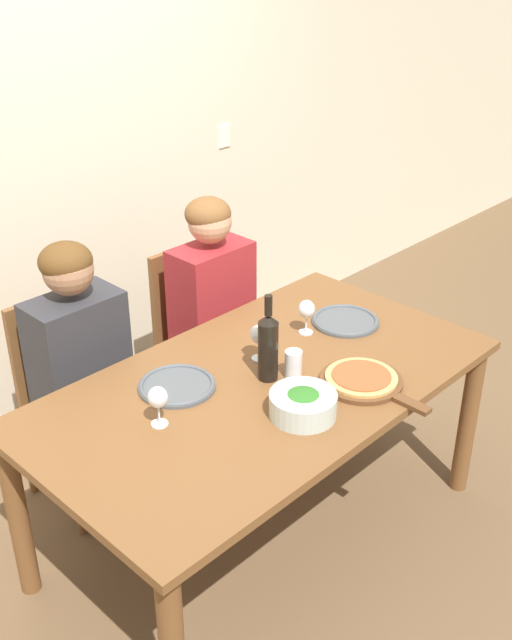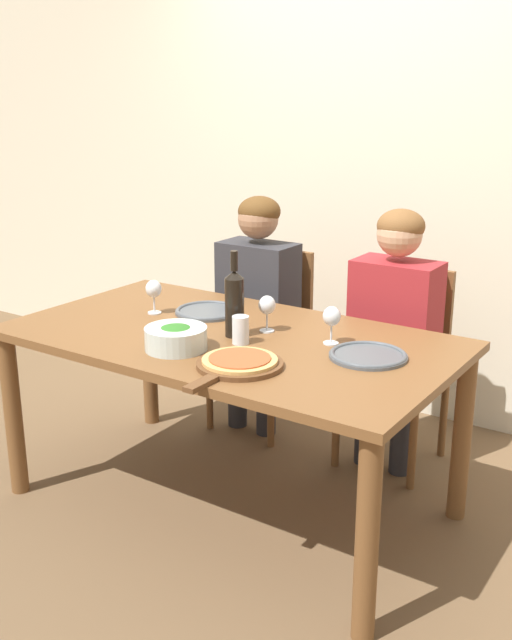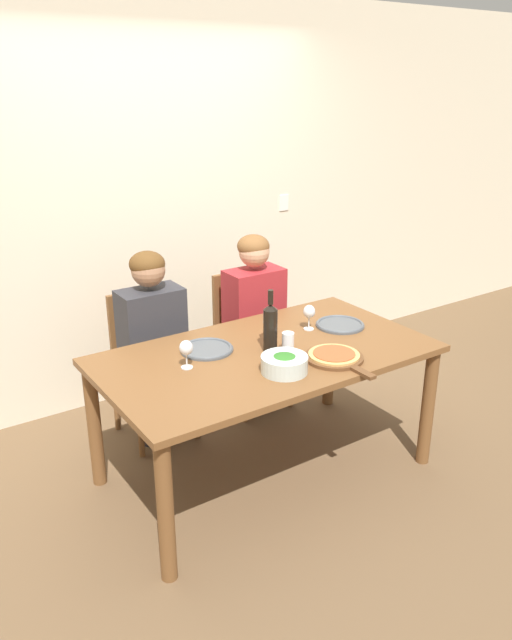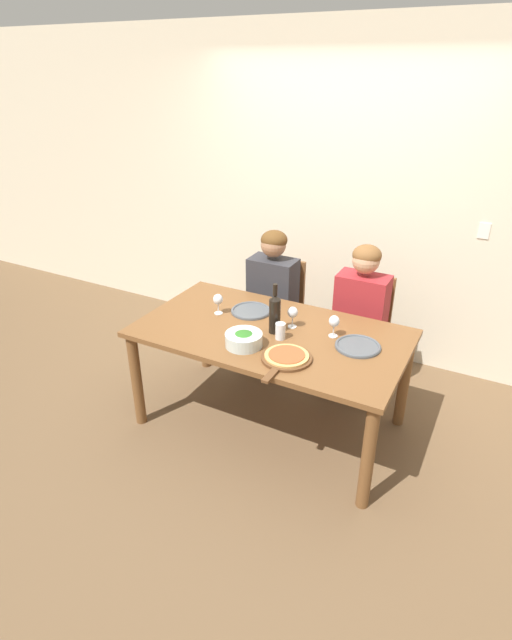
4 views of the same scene
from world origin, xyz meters
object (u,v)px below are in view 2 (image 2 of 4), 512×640
object	(u,v)px
wine_glass_left	(154,290)
chair_right	(400,360)
person_man	(393,317)
dinner_plate_left	(208,311)
person_woman	(256,293)
wine_glass_right	(332,318)
wine_bottle	(234,302)
dinner_plate_right	(368,355)
broccoli_bowl	(176,338)
pizza_on_board	(238,363)
wine_glass_centre	(267,307)
chair_left	(268,333)
water_tumbler	(241,330)

from	to	relation	value
wine_glass_left	chair_right	bearing A→B (deg)	41.43
person_man	dinner_plate_left	world-z (taller)	person_man
person_woman	wine_glass_right	distance (m)	0.94
wine_bottle	dinner_plate_right	world-z (taller)	wine_bottle
broccoli_bowl	pizza_on_board	world-z (taller)	broccoli_bowl
broccoli_bowl	wine_glass_centre	xyz separation A→B (m)	(0.17, 0.37, 0.06)
wine_glass_right	pizza_on_board	bearing A→B (deg)	-110.09
chair_right	dinner_plate_right	distance (m)	0.82
broccoli_bowl	dinner_plate_right	world-z (taller)	broccoli_bowl
broccoli_bowl	chair_left	bearing A→B (deg)	104.42
wine_glass_left	wine_glass_right	bearing A→B (deg)	4.51
wine_glass_right	person_woman	bearing A→B (deg)	141.95
dinner_plate_left	wine_glass_centre	xyz separation A→B (m)	(0.36, -0.08, 0.10)
dinner_plate_left	wine_glass_right	xyz separation A→B (m)	(0.65, -0.07, 0.10)
dinner_plate_right	wine_glass_left	size ratio (longest dim) A/B	1.92
wine_glass_left	wine_glass_right	size ratio (longest dim) A/B	1.00
chair_right	dinner_plate_left	xyz separation A→B (m)	(-0.66, -0.62, 0.28)
wine_glass_right	chair_right	bearing A→B (deg)	89.22
person_woman	pizza_on_board	size ratio (longest dim) A/B	2.69
water_tumbler	chair_right	bearing A→B (deg)	70.89
pizza_on_board	wine_bottle	bearing A→B (deg)	127.50
wine_glass_left	wine_bottle	bearing A→B (deg)	-7.23
person_woman	person_man	bearing A→B (deg)	0.00
dinner_plate_left	wine_glass_left	xyz separation A→B (m)	(-0.19, -0.13, 0.10)
dinner_plate_right	broccoli_bowl	bearing A→B (deg)	-153.78
pizza_on_board	water_tumbler	xyz separation A→B (m)	(-0.14, 0.22, 0.04)
dinner_plate_right	wine_glass_right	distance (m)	0.22
broccoli_bowl	wine_glass_centre	bearing A→B (deg)	65.83
dinner_plate_right	water_tumbler	world-z (taller)	water_tumbler
wine_glass_left	water_tumbler	xyz separation A→B (m)	(0.55, -0.12, -0.05)
dinner_plate_right	dinner_plate_left	bearing A→B (deg)	171.16
person_woman	person_man	world-z (taller)	same
wine_bottle	pizza_on_board	xyz separation A→B (m)	(0.22, -0.28, -0.13)
chair_left	chair_right	world-z (taller)	same
chair_left	pizza_on_board	xyz separation A→B (m)	(0.58, -1.10, 0.29)
wine_glass_centre	chair_left	bearing A→B (deg)	122.52
person_woman	dinner_plate_right	world-z (taller)	person_woman
wine_glass_left	wine_glass_centre	xyz separation A→B (m)	(0.55, 0.06, 0.00)
chair_right	dinner_plate_right	size ratio (longest dim) A/B	3.17
person_woman	wine_glass_right	bearing A→B (deg)	-38.05
broccoli_bowl	dinner_plate_left	size ratio (longest dim) A/B	0.82
chair_left	person_man	world-z (taller)	person_man
wine_glass_right	water_tumbler	size ratio (longest dim) A/B	1.37
chair_left	wine_glass_left	world-z (taller)	chair_left
wine_bottle	water_tumbler	xyz separation A→B (m)	(0.07, -0.06, -0.09)
pizza_on_board	person_woman	bearing A→B (deg)	120.67
wine_glass_left	broccoli_bowl	bearing A→B (deg)	-39.28
person_man	wine_glass_centre	bearing A→B (deg)	-117.34
person_man	dinner_plate_left	distance (m)	0.83
wine_glass_right	wine_glass_centre	xyz separation A→B (m)	(-0.29, -0.01, 0.00)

